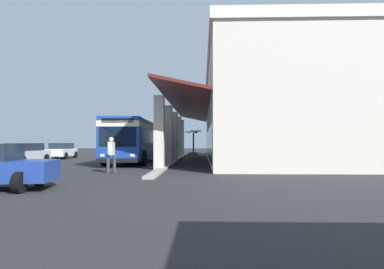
{
  "coord_description": "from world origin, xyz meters",
  "views": [
    {
      "loc": [
        28.97,
        6.11,
        1.5
      ],
      "look_at": [
        5.22,
        5.37,
        2.08
      ],
      "focal_mm": 31.47,
      "sensor_mm": 36.0,
      "label": 1
    }
  ],
  "objects": [
    {
      "name": "transit_bus",
      "position": [
        3.59,
        0.88,
        1.85
      ],
      "size": [
        11.28,
        3.05,
        3.34
      ],
      "color": "#193D9E",
      "rests_on": "ground"
    },
    {
      "name": "parked_sedan_silver",
      "position": [
        5.35,
        -6.67,
        0.75
      ],
      "size": [
        4.51,
        2.21,
        1.47
      ],
      "color": "#B2B5BA",
      "rests_on": "ground"
    },
    {
      "name": "curb_strip",
      "position": [
        0.3,
        3.89,
        0.06
      ],
      "size": [
        30.11,
        0.5,
        0.12
      ],
      "primitive_type": "cube",
      "color": "#9E998E",
      "rests_on": "ground"
    },
    {
      "name": "potted_palm",
      "position": [
        -5.4,
        5.18,
        0.63
      ],
      "size": [
        1.67,
        1.78,
        2.82
      ],
      "color": "gray",
      "rests_on": "ground"
    },
    {
      "name": "parked_sedan_white",
      "position": [
        -2.46,
        -7.28,
        0.75
      ],
      "size": [
        4.53,
        2.26,
        1.47
      ],
      "color": "silver",
      "rests_on": "ground"
    },
    {
      "name": "plaza_building",
      "position": [
        0.3,
        13.52,
        4.05
      ],
      "size": [
        25.39,
        17.29,
        8.1
      ],
      "color": "beige",
      "rests_on": "ground"
    },
    {
      "name": "pedestrian",
      "position": [
        12.37,
        1.56,
        1.02
      ],
      "size": [
        0.7,
        0.43,
        1.78
      ],
      "color": "#38383D",
      "rests_on": "ground"
    },
    {
      "name": "ground",
      "position": [
        0.0,
        8.0,
        0.0
      ],
      "size": [
        120.0,
        120.0,
        0.0
      ],
      "primitive_type": "plane",
      "color": "#262628"
    }
  ]
}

